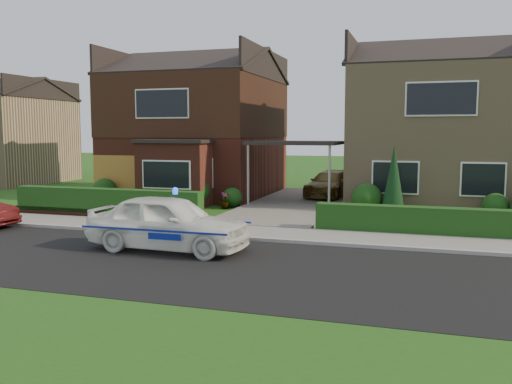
% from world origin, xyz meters
% --- Properties ---
extents(ground, '(120.00, 120.00, 0.00)m').
position_xyz_m(ground, '(0.00, 0.00, 0.00)').
color(ground, '#1E4412').
rests_on(ground, ground).
extents(road, '(60.00, 6.00, 0.02)m').
position_xyz_m(road, '(0.00, 0.00, 0.00)').
color(road, black).
rests_on(road, ground).
extents(kerb, '(60.00, 0.16, 0.12)m').
position_xyz_m(kerb, '(0.00, 3.05, 0.06)').
color(kerb, '#9E9993').
rests_on(kerb, ground).
extents(sidewalk, '(60.00, 2.00, 0.10)m').
position_xyz_m(sidewalk, '(0.00, 4.10, 0.05)').
color(sidewalk, slate).
rests_on(sidewalk, ground).
extents(grass_verge, '(60.00, 4.00, 0.01)m').
position_xyz_m(grass_verge, '(0.00, -5.00, 0.00)').
color(grass_verge, '#1E4412').
rests_on(grass_verge, ground).
extents(driveway, '(3.80, 12.00, 0.12)m').
position_xyz_m(driveway, '(0.00, 11.00, 0.06)').
color(driveway, '#666059').
rests_on(driveway, ground).
extents(house_left, '(7.50, 9.53, 7.25)m').
position_xyz_m(house_left, '(-5.78, 13.90, 3.81)').
color(house_left, maroon).
rests_on(house_left, ground).
extents(house_right, '(7.50, 8.06, 7.25)m').
position_xyz_m(house_right, '(5.80, 13.99, 3.66)').
color(house_right, tan).
rests_on(house_right, ground).
extents(carport_link, '(3.80, 3.00, 2.77)m').
position_xyz_m(carport_link, '(0.00, 10.95, 2.66)').
color(carport_link, black).
rests_on(carport_link, ground).
extents(garage_door, '(2.20, 0.10, 2.10)m').
position_xyz_m(garage_door, '(-8.25, 9.96, 1.05)').
color(garage_door, '#995E21').
rests_on(garage_door, ground).
extents(dwarf_wall, '(7.70, 0.25, 0.36)m').
position_xyz_m(dwarf_wall, '(-5.80, 5.30, 0.18)').
color(dwarf_wall, maroon).
rests_on(dwarf_wall, ground).
extents(hedge_left, '(7.50, 0.55, 0.90)m').
position_xyz_m(hedge_left, '(-5.80, 5.45, 0.00)').
color(hedge_left, '#173410').
rests_on(hedge_left, ground).
extents(hedge_right, '(7.50, 0.55, 0.80)m').
position_xyz_m(hedge_right, '(5.80, 5.35, 0.00)').
color(hedge_right, '#173410').
rests_on(hedge_right, ground).
extents(shrub_left_far, '(1.08, 1.08, 1.08)m').
position_xyz_m(shrub_left_far, '(-8.50, 9.50, 0.54)').
color(shrub_left_far, '#173410').
rests_on(shrub_left_far, ground).
extents(shrub_left_mid, '(1.32, 1.32, 1.32)m').
position_xyz_m(shrub_left_mid, '(-4.00, 9.30, 0.66)').
color(shrub_left_mid, '#173410').
rests_on(shrub_left_mid, ground).
extents(shrub_left_near, '(0.84, 0.84, 0.84)m').
position_xyz_m(shrub_left_near, '(-2.40, 9.60, 0.42)').
color(shrub_left_near, '#173410').
rests_on(shrub_left_near, ground).
extents(shrub_right_near, '(1.20, 1.20, 1.20)m').
position_xyz_m(shrub_right_near, '(3.20, 9.40, 0.60)').
color(shrub_right_near, '#173410').
rests_on(shrub_right_near, ground).
extents(shrub_right_mid, '(0.96, 0.96, 0.96)m').
position_xyz_m(shrub_right_mid, '(7.80, 9.50, 0.48)').
color(shrub_right_mid, '#173410').
rests_on(shrub_right_mid, ground).
extents(conifer_a, '(0.90, 0.90, 2.60)m').
position_xyz_m(conifer_a, '(4.20, 9.20, 1.30)').
color(conifer_a, black).
rests_on(conifer_a, ground).
extents(neighbour_left, '(6.50, 7.00, 5.20)m').
position_xyz_m(neighbour_left, '(-20.00, 16.00, 2.60)').
color(neighbour_left, tan).
rests_on(neighbour_left, ground).
extents(police_car, '(4.04, 4.46, 1.66)m').
position_xyz_m(police_car, '(-1.16, 1.20, 0.75)').
color(police_car, white).
rests_on(police_car, ground).
extents(driveway_car, '(2.04, 4.19, 1.17)m').
position_xyz_m(driveway_car, '(1.00, 13.75, 0.71)').
color(driveway_car, brown).
rests_on(driveway_car, driveway).
extents(potted_plant_a, '(0.47, 0.40, 0.76)m').
position_xyz_m(potted_plant_a, '(-6.60, 7.85, 0.38)').
color(potted_plant_a, gray).
rests_on(potted_plant_a, ground).
extents(potted_plant_b, '(0.48, 0.46, 0.69)m').
position_xyz_m(potted_plant_b, '(-9.00, 6.85, 0.35)').
color(potted_plant_b, gray).
rests_on(potted_plant_b, ground).
extents(potted_plant_c, '(0.48, 0.48, 0.68)m').
position_xyz_m(potted_plant_c, '(-2.50, 9.00, 0.34)').
color(potted_plant_c, gray).
rests_on(potted_plant_c, ground).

